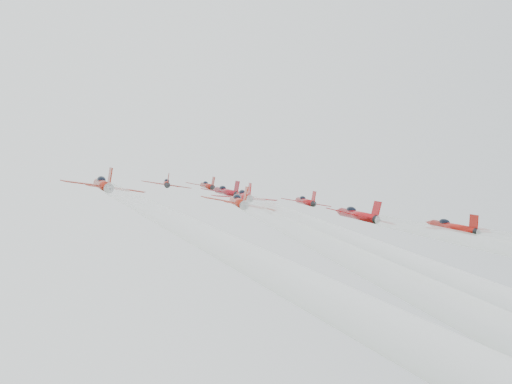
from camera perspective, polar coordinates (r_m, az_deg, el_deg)
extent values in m
cylinder|color=maroon|center=(143.48, -3.91, 0.47)|extent=(1.05, 9.01, 5.23)
cone|color=maroon|center=(149.19, -4.34, 0.59)|extent=(1.05, 2.35, 1.88)
cone|color=black|center=(138.24, -3.48, 0.35)|extent=(1.05, 1.50, 1.45)
ellipsoid|color=black|center=(145.62, -4.05, 0.71)|extent=(0.96, 2.26, 1.71)
cube|color=maroon|center=(142.24, -4.86, 0.56)|extent=(3.94, 2.62, 0.86)
cube|color=maroon|center=(143.26, -2.85, 0.31)|extent=(3.94, 2.62, 0.86)
cube|color=maroon|center=(139.33, -3.52, 0.85)|extent=(0.11, 2.39, 2.48)
cube|color=maroon|center=(138.91, -4.10, 0.44)|extent=(1.89, 1.30, 0.50)
cube|color=maroon|center=(139.45, -3.03, 0.31)|extent=(1.89, 1.30, 0.50)
cylinder|color=maroon|center=(124.73, -7.16, 0.63)|extent=(1.01, 8.65, 5.02)
cone|color=maroon|center=(130.27, -7.50, 0.76)|extent=(1.01, 2.26, 1.81)
cone|color=black|center=(119.65, -6.83, 0.51)|extent=(1.01, 1.44, 1.40)
ellipsoid|color=black|center=(126.80, -7.26, 0.89)|extent=(0.92, 2.17, 1.64)
cube|color=maroon|center=(123.67, -8.24, 0.73)|extent=(3.79, 2.52, 0.82)
cube|color=maroon|center=(124.38, -6.00, 0.46)|extent=(3.79, 2.52, 0.82)
cube|color=maroon|center=(120.70, -6.83, 1.05)|extent=(0.11, 2.30, 2.38)
cube|color=maroon|center=(120.37, -7.49, 0.60)|extent=(1.82, 1.25, 0.48)
cube|color=maroon|center=(120.75, -6.29, 0.46)|extent=(1.82, 1.25, 0.48)
cylinder|color=maroon|center=(122.65, -2.37, -0.01)|extent=(1.12, 9.64, 5.59)
cone|color=maroon|center=(128.72, -2.97, 0.16)|extent=(1.12, 2.51, 2.01)
cone|color=black|center=(117.08, -1.76, -0.19)|extent=(1.12, 1.60, 1.56)
ellipsoid|color=black|center=(124.92, -2.57, 0.28)|extent=(1.02, 2.42, 1.83)
cube|color=maroon|center=(121.26, -3.55, 0.09)|extent=(4.22, 2.81, 0.92)
cube|color=maroon|center=(122.50, -1.04, -0.21)|extent=(4.22, 2.81, 0.92)
cube|color=maroon|center=(118.23, -1.81, 0.44)|extent=(0.12, 2.56, 2.65)
cube|color=maroon|center=(117.75, -2.54, -0.07)|extent=(2.02, 1.39, 0.53)
cube|color=maroon|center=(118.41, -1.20, -0.24)|extent=(2.02, 1.39, 0.53)
cylinder|color=#AC1014|center=(126.09, 3.99, -0.79)|extent=(1.08, 9.23, 5.35)
cone|color=#AC1014|center=(131.74, 3.15, -0.60)|extent=(1.08, 2.41, 1.93)
cone|color=black|center=(120.94, 4.83, -0.99)|extent=(1.08, 1.53, 1.49)
ellipsoid|color=black|center=(128.20, 3.69, -0.50)|extent=(0.98, 2.32, 1.75)
cube|color=#AC1014|center=(124.50, 2.97, -0.71)|extent=(4.04, 2.69, 0.88)
cube|color=#AC1014|center=(126.26, 5.23, -0.98)|extent=(4.04, 2.69, 0.88)
cube|color=#AC1014|center=(122.01, 4.72, -0.40)|extent=(0.12, 2.45, 2.54)
cube|color=#AC1014|center=(121.39, 4.08, -0.88)|extent=(1.94, 1.33, 0.51)
cube|color=#AC1014|center=(122.34, 5.28, -1.03)|extent=(1.94, 1.33, 0.51)
cylinder|color=#AD1014|center=(111.08, -0.95, -0.41)|extent=(1.20, 10.29, 5.97)
cone|color=#AD1014|center=(117.53, -1.74, -0.18)|extent=(1.20, 2.68, 2.15)
cone|color=black|center=(105.17, -0.14, -0.63)|extent=(1.20, 1.71, 1.66)
ellipsoid|color=black|center=(113.49, -1.22, -0.05)|extent=(1.09, 2.59, 1.95)
cube|color=#AD1014|center=(109.53, -2.33, -0.29)|extent=(4.50, 3.00, 0.98)
cube|color=#AD1014|center=(111.01, 0.62, -0.64)|extent=(4.50, 3.00, 0.98)
cube|color=#AD1014|center=(106.39, -0.23, 0.12)|extent=(0.13, 2.73, 2.83)
cube|color=#AD1014|center=(105.84, -1.09, -0.50)|extent=(2.16, 1.49, 0.57)
cube|color=#AD1014|center=(106.63, 0.49, -0.69)|extent=(2.16, 1.49, 0.57)
cylinder|color=white|center=(58.92, 12.32, -4.12)|extent=(1.53, 88.43, 45.44)
cylinder|color=maroon|center=(90.96, -12.13, 0.52)|extent=(1.22, 10.47, 6.08)
cone|color=maroon|center=(97.72, -12.33, 0.73)|extent=(1.22, 2.73, 2.19)
cone|color=black|center=(84.76, -11.92, 0.30)|extent=(1.22, 1.74, 1.69)
ellipsoid|color=black|center=(93.48, -12.17, 0.94)|extent=(1.11, 2.63, 1.99)
cube|color=maroon|center=(89.96, -14.00, 0.68)|extent=(4.58, 3.05, 1.00)
cube|color=maroon|center=(90.29, -10.22, 0.23)|extent=(4.58, 3.05, 1.00)
cube|color=maroon|center=(86.03, -11.86, 1.23)|extent=(0.13, 2.78, 2.88)
cube|color=maroon|center=(85.79, -12.99, 0.47)|extent=(2.20, 1.51, 0.58)
cube|color=maroon|center=(85.97, -10.93, 0.22)|extent=(2.20, 1.51, 0.58)
cylinder|color=white|center=(34.72, -7.43, -4.42)|extent=(1.55, 90.02, 46.25)
cylinder|color=#B22110|center=(90.28, -1.40, -0.85)|extent=(1.13, 9.72, 5.64)
cone|color=#B22110|center=(96.38, -2.27, -0.57)|extent=(1.13, 2.53, 2.03)
cone|color=black|center=(84.70, -0.48, -1.15)|extent=(1.13, 1.61, 1.57)
ellipsoid|color=black|center=(92.56, -1.70, -0.43)|extent=(1.03, 2.44, 1.85)
cube|color=#B22110|center=(88.84, -3.00, -0.72)|extent=(4.25, 2.83, 0.92)
cube|color=#B22110|center=(90.21, 0.43, -1.13)|extent=(4.25, 2.83, 0.92)
cube|color=#B22110|center=(85.84, -0.58, -0.27)|extent=(0.12, 2.58, 2.67)
cube|color=#B22110|center=(85.34, -1.58, -0.99)|extent=(2.04, 1.41, 0.54)
cube|color=#B22110|center=(86.08, 0.27, -1.20)|extent=(2.04, 1.41, 0.54)
cylinder|color=white|center=(41.44, 16.04, -6.37)|extent=(1.44, 83.52, 42.91)
cylinder|color=#AF1015|center=(99.45, 8.17, -1.87)|extent=(1.20, 10.27, 5.96)
cone|color=#AF1015|center=(105.57, 6.75, -1.54)|extent=(1.20, 2.68, 2.15)
cone|color=black|center=(93.90, 9.63, -2.21)|extent=(1.20, 1.71, 1.66)
ellipsoid|color=black|center=(101.73, 7.65, -1.44)|extent=(1.09, 2.58, 1.95)
cube|color=#AF1015|center=(97.51, 6.79, -1.77)|extent=(4.49, 2.99, 0.98)
cube|color=#AF1015|center=(99.88, 9.90, -2.12)|extent=(4.49, 2.99, 0.98)
cube|color=#AF1015|center=(95.04, 9.41, -1.35)|extent=(0.13, 2.73, 2.83)
cube|color=#AF1015|center=(94.26, 8.52, -2.05)|extent=(2.16, 1.49, 0.57)
cube|color=#AF1015|center=(95.54, 10.18, -2.24)|extent=(2.16, 1.49, 0.57)
cylinder|color=#A5160F|center=(104.24, 15.54, -2.74)|extent=(1.12, 9.62, 5.58)
cone|color=#A5160F|center=(109.61, 13.88, -2.41)|extent=(1.12, 2.51, 2.01)
cone|color=black|center=(99.39, 17.21, -3.08)|extent=(1.12, 1.60, 1.55)
ellipsoid|color=black|center=(106.23, 14.93, -2.34)|extent=(1.02, 2.42, 1.83)
cube|color=#A5160F|center=(102.14, 14.45, -2.68)|extent=(4.21, 2.80, 0.92)
cube|color=#A5160F|center=(105.00, 17.04, -2.96)|extent=(4.21, 2.80, 0.92)
cube|color=#A5160F|center=(100.38, 16.93, -2.32)|extent=(0.12, 2.56, 2.65)
cube|color=#A5160F|center=(99.49, 16.21, -2.95)|extent=(2.02, 1.39, 0.53)
cube|color=#A5160F|center=(101.02, 17.58, -3.09)|extent=(2.02, 1.39, 0.53)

